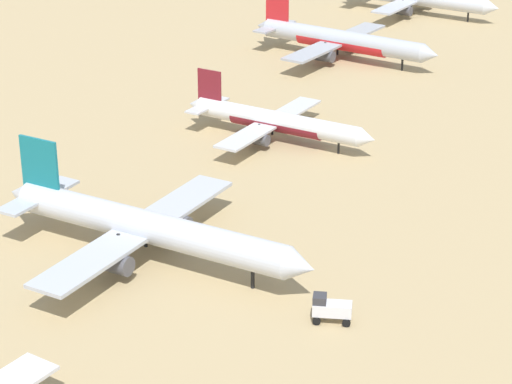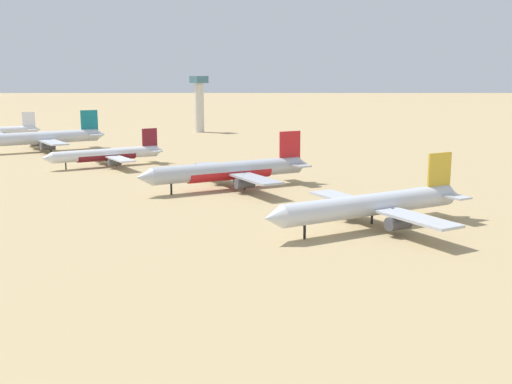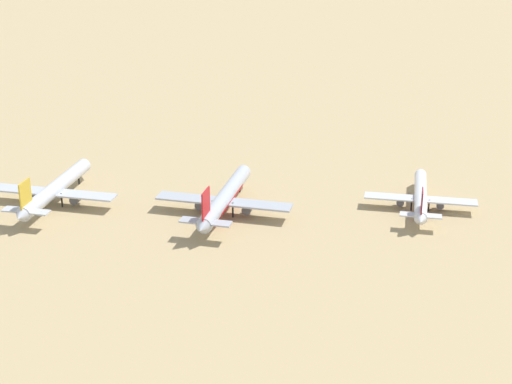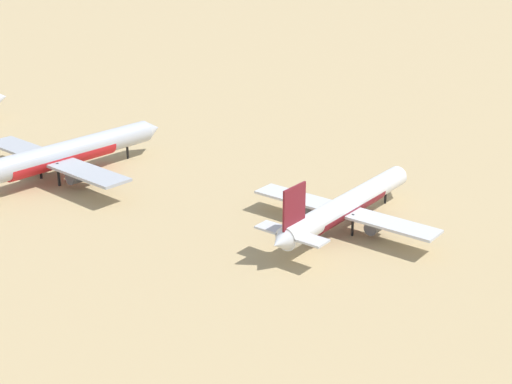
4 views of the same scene
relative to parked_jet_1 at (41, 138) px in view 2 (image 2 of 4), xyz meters
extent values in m
plane|color=tan|center=(-2.22, 56.58, -5.26)|extent=(1800.00, 1800.00, 0.00)
cone|color=white|center=(-16.44, -48.53, -0.85)|extent=(3.53, 4.05, 3.59)
cube|color=white|center=(-12.72, -49.19, 3.83)|extent=(5.75, 1.37, 7.36)
cube|color=silver|center=(-13.34, -49.08, -0.45)|extent=(5.52, 13.00, 0.38)
cylinder|color=silver|center=(0.59, -0.06, 0.14)|extent=(46.55, 9.66, 4.89)
cone|color=silver|center=(-24.22, 2.53, 0.14)|extent=(4.04, 4.75, 4.40)
cube|color=#14727F|center=(-19.62, 2.05, 5.86)|extent=(7.08, 1.18, 9.00)
cube|color=#B6BBC5|center=(-20.39, 2.13, 0.63)|extent=(5.69, 15.78, 0.46)
cube|color=#B6BBC5|center=(-1.33, 0.14, -0.72)|extent=(10.93, 44.15, 0.58)
cylinder|color=#4C4C54|center=(0.49, 7.71, -2.48)|extent=(5.68, 3.50, 2.96)
cylinder|color=#4C4C54|center=(-1.11, -7.64, -2.48)|extent=(5.68, 3.50, 2.96)
cylinder|color=black|center=(-2.26, 3.60, -2.80)|extent=(0.57, 0.57, 4.91)
cylinder|color=black|center=(-2.95, -3.05, -2.80)|extent=(0.57, 0.57, 4.91)
cylinder|color=silver|center=(-1.42, 54.13, -1.14)|extent=(35.50, 8.18, 3.73)
cone|color=silver|center=(17.65, 51.69, -1.14)|extent=(3.58, 4.02, 3.65)
cone|color=silver|center=(-20.30, 56.54, -1.14)|extent=(3.15, 3.68, 3.35)
cube|color=maroon|center=(-16.79, 56.09, 3.22)|extent=(5.39, 1.03, 6.87)
cube|color=silver|center=(-17.38, 56.17, -0.77)|extent=(4.61, 12.07, 0.35)
cube|color=silver|center=(-2.88, 54.31, -1.79)|extent=(9.10, 33.70, 0.44)
cylinder|color=#4C4C54|center=(-1.36, 60.05, -3.14)|extent=(4.37, 2.76, 2.26)
cylinder|color=#4C4C54|center=(-2.85, 48.38, -3.14)|extent=(4.37, 2.76, 2.26)
cylinder|color=black|center=(11.89, 52.42, -3.39)|extent=(0.43, 0.43, 3.75)
cylinder|color=black|center=(-3.53, 56.97, -3.39)|extent=(0.43, 0.43, 3.75)
cylinder|color=black|center=(-4.18, 51.91, -3.39)|extent=(0.43, 0.43, 3.75)
cylinder|color=maroon|center=(-1.42, 54.13, -1.42)|extent=(19.74, 6.17, 3.73)
cylinder|color=#B2B7C1|center=(-8.36, 112.54, -0.22)|extent=(43.31, 12.36, 4.56)
cone|color=#B2B7C1|center=(14.77, 108.26, -0.22)|extent=(4.59, 5.09, 4.47)
cone|color=#B2B7C1|center=(-31.25, 116.79, -0.22)|extent=(4.05, 4.65, 4.10)
cube|color=red|center=(-27.00, 116.00, 5.12)|extent=(6.57, 1.62, 8.40)
cube|color=#A4A8B2|center=(-27.71, 116.13, 0.23)|extent=(6.40, 14.86, 0.43)
cube|color=#A4A8B2|center=(-10.13, 112.87, -1.02)|extent=(13.34, 41.21, 0.54)
cylinder|color=#4C4C54|center=(-7.87, 119.78, -2.67)|extent=(5.46, 3.63, 2.76)
cylinder|color=#4C4C54|center=(-10.50, 105.62, -2.67)|extent=(5.46, 3.63, 2.76)
cylinder|color=black|center=(7.78, 109.55, -2.97)|extent=(0.53, 0.53, 4.58)
cylinder|color=black|center=(-10.74, 116.16, -2.97)|extent=(0.53, 0.53, 4.58)
cylinder|color=black|center=(-11.88, 110.02, -2.97)|extent=(0.53, 0.53, 4.58)
cylinder|color=red|center=(-8.36, 112.54, -0.56)|extent=(24.19, 8.82, 4.57)
cylinder|color=silver|center=(-4.07, 164.88, -0.41)|extent=(41.71, 11.18, 4.39)
cone|color=silver|center=(18.25, 161.15, -0.41)|extent=(4.35, 4.85, 4.30)
cone|color=silver|center=(-26.16, 168.57, -0.41)|extent=(3.84, 4.43, 3.95)
cube|color=gold|center=(-22.06, 167.89, 4.72)|extent=(6.33, 1.45, 8.08)
cube|color=#B6BBC5|center=(-22.74, 168.00, 0.03)|extent=(5.93, 14.27, 0.42)
cube|color=#B6BBC5|center=(-5.78, 165.16, -1.18)|extent=(12.17, 39.66, 0.52)
cylinder|color=#4C4C54|center=(-3.72, 171.84, -2.77)|extent=(5.22, 3.42, 2.66)
cylinder|color=#4C4C54|center=(-6.01, 158.18, -2.77)|extent=(5.22, 3.42, 2.66)
cylinder|color=black|center=(11.51, 162.27, -3.06)|extent=(0.51, 0.51, 4.41)
cylinder|color=black|center=(-6.42, 168.31, -3.06)|extent=(0.51, 0.51, 4.41)
cylinder|color=black|center=(-7.41, 162.39, -3.06)|extent=(0.51, 0.51, 4.41)
cylinder|color=beige|center=(-95.28, -29.04, 7.52)|extent=(4.80, 4.80, 25.56)
cube|color=#3F6B7A|center=(-95.28, -29.04, 22.10)|extent=(7.20, 7.20, 3.60)
camera|label=1|loc=(69.49, -118.54, 65.22)|focal=71.74mm
camera|label=2|loc=(89.19, 242.76, 24.91)|focal=43.49mm
camera|label=3|loc=(-226.85, 90.28, 90.90)|focal=56.26mm
camera|label=4|loc=(-103.08, 11.18, 43.29)|focal=49.90mm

